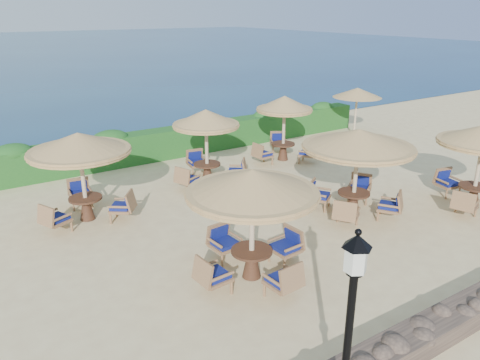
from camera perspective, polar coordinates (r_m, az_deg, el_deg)
ground at (r=14.80m, az=6.97°, el=-3.48°), size 120.00×120.00×0.00m
hedge at (r=20.32m, az=-5.98°, el=4.95°), size 18.00×0.90×1.20m
lamp_post at (r=6.88m, az=12.89°, el=-19.65°), size 0.44×0.44×3.31m
extra_parasol at (r=23.03m, az=14.12°, el=10.27°), size 2.30×2.30×2.41m
cafe_set_0 at (r=10.32m, az=1.49°, el=-2.83°), size 2.99×2.99×2.65m
cafe_set_1 at (r=14.09m, az=14.14°, el=3.21°), size 3.31×3.31×2.65m
cafe_set_3 at (r=14.03m, az=-18.89°, el=2.64°), size 2.90×2.90×2.65m
cafe_set_4 at (r=16.42m, az=-4.13°, el=5.62°), size 2.75×2.61×2.65m
cafe_set_5 at (r=19.03m, az=5.39°, el=7.53°), size 2.55×2.77×2.65m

